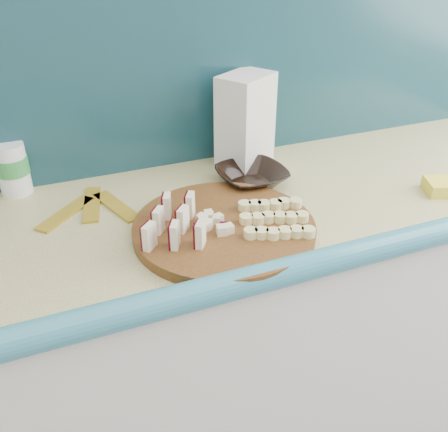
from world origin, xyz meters
TOP-DOWN VIEW (x-y plane):
  - kitchen_counter at (0.10, 1.50)m, footprint 2.20×0.63m
  - backsplash at (0.10, 1.79)m, footprint 2.20×0.02m
  - cutting_board at (0.14, 1.38)m, footprint 0.51×0.51m
  - apple_wedges at (0.02, 1.38)m, footprint 0.15×0.18m
  - apple_chunks at (0.11, 1.39)m, footprint 0.06×0.06m
  - banana_slices at (0.24, 1.35)m, footprint 0.18×0.18m
  - brown_bowl at (0.29, 1.57)m, footprint 0.19×0.19m
  - flour_bag at (0.33, 1.71)m, footprint 0.18×0.17m
  - canister at (-0.29, 1.76)m, footprint 0.08×0.08m
  - sponge at (0.74, 1.34)m, footprint 0.13×0.11m
  - banana_peel at (-0.12, 1.60)m, footprint 0.24×0.21m

SIDE VIEW (x-z plane):
  - kitchen_counter at x=0.10m, z-range 0.00..0.91m
  - banana_peel at x=-0.12m, z-range 0.91..0.92m
  - cutting_board at x=0.14m, z-range 0.91..0.94m
  - sponge at x=0.74m, z-range 0.91..0.94m
  - brown_bowl at x=0.29m, z-range 0.91..0.95m
  - banana_slices at x=0.24m, z-range 0.94..0.95m
  - apple_chunks at x=0.11m, z-range 0.94..0.96m
  - apple_wedges at x=0.02m, z-range 0.94..0.99m
  - canister at x=-0.29m, z-range 0.91..1.05m
  - flour_bag at x=0.33m, z-range 0.91..1.17m
  - backsplash at x=0.10m, z-range 0.91..1.41m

